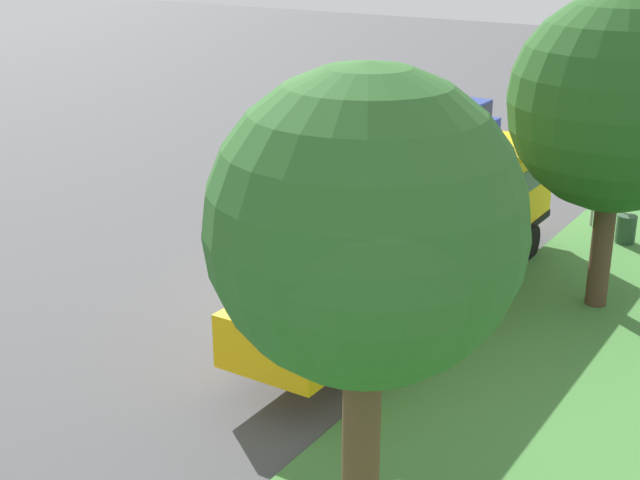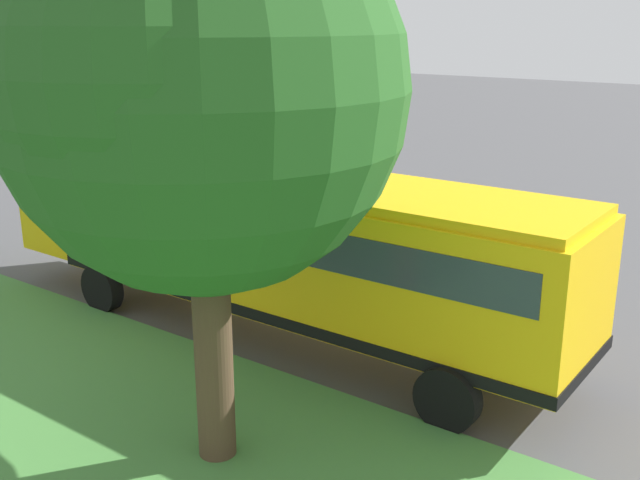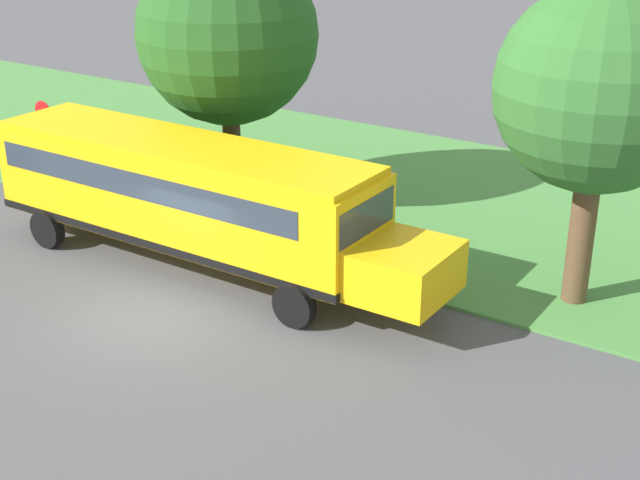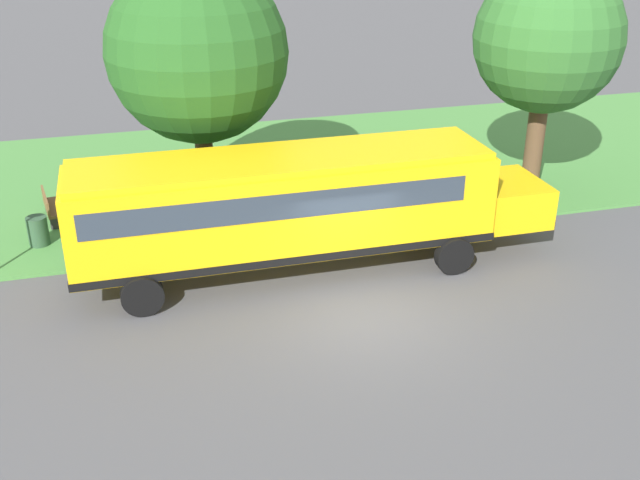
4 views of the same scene
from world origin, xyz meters
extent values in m
plane|color=#4C4C4F|center=(0.00, 0.00, 0.00)|extent=(120.00, 120.00, 0.00)
cube|color=yellow|center=(-2.65, -1.29, 1.90)|extent=(2.50, 10.50, 2.20)
cube|color=yellow|center=(-2.65, 4.91, 1.35)|extent=(2.20, 1.90, 1.10)
cube|color=yellow|center=(-2.65, -1.29, 3.08)|extent=(2.35, 10.29, 0.16)
cube|color=black|center=(-2.65, -1.29, 0.92)|extent=(2.54, 10.54, 0.20)
cube|color=#2D3842|center=(-2.65, -1.59, 2.36)|extent=(2.53, 9.24, 0.64)
cube|color=#2D3842|center=(-2.65, 3.91, 2.36)|extent=(2.25, 0.12, 0.80)
cylinder|color=red|center=(-4.08, 1.60, 2.05)|extent=(0.03, 0.44, 0.44)
cylinder|color=black|center=(-3.90, 2.91, 0.50)|extent=(0.30, 1.00, 1.00)
cylinder|color=black|center=(-1.40, 2.91, 0.50)|extent=(0.30, 1.00, 1.00)
cylinder|color=black|center=(-3.90, -4.96, 0.50)|extent=(0.30, 1.00, 1.00)
cylinder|color=black|center=(-1.40, -4.96, 0.50)|extent=(0.30, 1.00, 1.00)
cylinder|color=#4C3826|center=(-6.44, -2.76, 1.58)|extent=(0.51, 0.51, 3.16)
sphere|color=#23561E|center=(-6.44, -2.76, 5.03)|extent=(5.00, 5.00, 5.00)
sphere|color=#23561E|center=(-7.17, -2.86, 5.29)|extent=(3.71, 3.71, 3.71)
camera|label=1|loc=(-11.56, 17.62, 8.97)|focal=50.00mm
camera|label=2|loc=(-12.91, -9.26, 5.84)|focal=42.00mm
camera|label=3|loc=(12.62, 12.82, 9.36)|focal=50.00mm
camera|label=4|loc=(14.30, -4.98, 9.15)|focal=42.00mm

